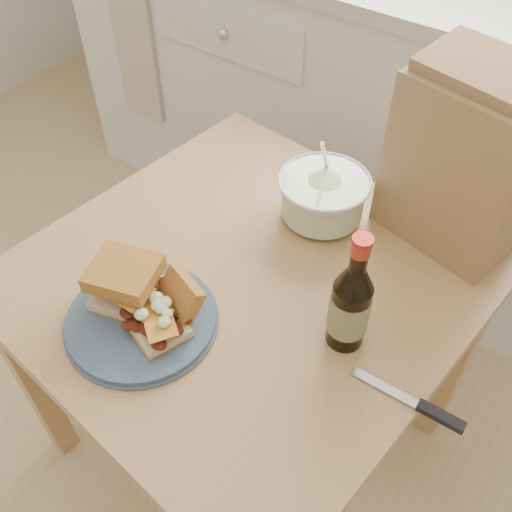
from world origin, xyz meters
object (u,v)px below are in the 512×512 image
Objects in this scene: coleslaw_bowl at (323,198)px; plate at (141,320)px; dining_table at (246,306)px; paper_bag at (465,165)px; beer_bottle at (350,305)px.

plate is at bearing -104.44° from coleslaw_bowl.
paper_bag is at bearing 58.47° from dining_table.
dining_table is 3.28× the size of plate.
paper_bag is at bearing 57.98° from plate.
beer_bottle is at bearing 1.71° from dining_table.
beer_bottle is (0.20, -0.25, 0.04)m from coleslaw_bowl.
paper_bag is at bearing 72.07° from beer_bottle.
paper_bag is (0.26, 0.35, 0.27)m from dining_table.
dining_table is at bearing -97.64° from coleslaw_bowl.
plate is at bearing -162.08° from beer_bottle.
beer_bottle is (0.32, 0.19, 0.09)m from plate.
paper_bag is at bearing 26.21° from coleslaw_bowl.
coleslaw_bowl is at bearing 115.97° from beer_bottle.
paper_bag reaches higher than dining_table.
beer_bottle is 0.73× the size of paper_bag.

